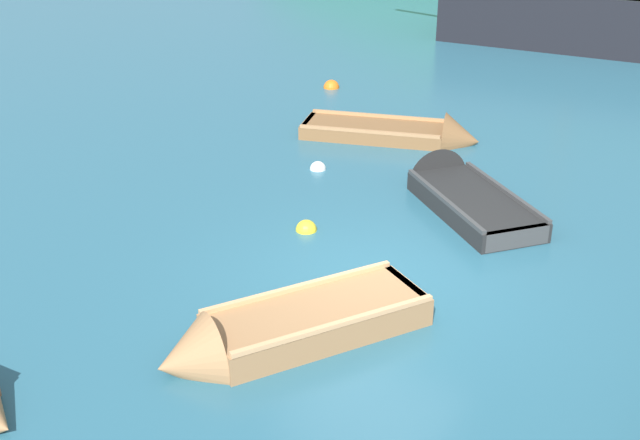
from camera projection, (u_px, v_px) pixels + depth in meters
name	position (u px, v px, depth m)	size (l,w,h in m)	color
ground_plane	(375.00, 281.00, 11.91)	(120.00, 120.00, 0.00)	#285B70
rowboat_near_dock	(279.00, 334.00, 10.37)	(2.70, 3.77, 1.09)	#9E7047
rowboat_outer_left	(457.00, 194.00, 14.58)	(3.60, 3.12, 1.22)	black
rowboat_outer_right	(406.00, 136.00, 17.60)	(4.07, 2.49, 1.17)	brown
buoy_yellow	(306.00, 230.00, 13.49)	(0.36, 0.36, 0.36)	yellow
buoy_orange	(331.00, 88.00, 21.37)	(0.43, 0.43, 0.43)	orange
buoy_white	(318.00, 169.00, 16.02)	(0.33, 0.33, 0.33)	white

